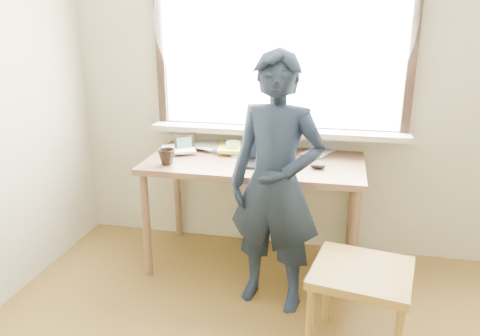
% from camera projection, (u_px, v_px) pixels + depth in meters
% --- Properties ---
extents(room_shell, '(3.52, 4.02, 2.61)m').
position_uv_depth(room_shell, '(265.00, 43.00, 1.53)').
color(room_shell, '#BBB597').
rests_on(room_shell, ground).
extents(desk, '(1.47, 0.73, 0.79)m').
position_uv_depth(desk, '(254.00, 171.00, 3.21)').
color(desk, brown).
rests_on(desk, ground).
extents(laptop, '(0.35, 0.30, 0.22)m').
position_uv_depth(laptop, '(269.00, 155.00, 3.11)').
color(laptop, black).
rests_on(laptop, desk).
extents(mug_white, '(0.16, 0.16, 0.09)m').
position_uv_depth(mug_white, '(233.00, 147.00, 3.32)').
color(mug_white, white).
rests_on(mug_white, desk).
extents(mug_dark, '(0.16, 0.16, 0.10)m').
position_uv_depth(mug_dark, '(167.00, 157.00, 3.07)').
color(mug_dark, black).
rests_on(mug_dark, desk).
extents(mouse, '(0.10, 0.07, 0.04)m').
position_uv_depth(mouse, '(318.00, 166.00, 3.00)').
color(mouse, black).
rests_on(mouse, desk).
extents(desk_clutter, '(0.80, 0.44, 0.04)m').
position_uv_depth(desk_clutter, '(222.00, 149.00, 3.37)').
color(desk_clutter, yellow).
rests_on(desk_clutter, desk).
extents(book_a, '(0.23, 0.28, 0.02)m').
position_uv_depth(book_a, '(210.00, 147.00, 3.45)').
color(book_a, white).
rests_on(book_a, desk).
extents(book_b, '(0.25, 0.28, 0.02)m').
position_uv_depth(book_b, '(307.00, 151.00, 3.37)').
color(book_b, white).
rests_on(book_b, desk).
extents(picture_frame, '(0.12, 0.09, 0.11)m').
position_uv_depth(picture_frame, '(184.00, 144.00, 3.36)').
color(picture_frame, black).
rests_on(picture_frame, desk).
extents(work_chair, '(0.56, 0.55, 0.50)m').
position_uv_depth(work_chair, '(361.00, 282.00, 2.39)').
color(work_chair, olive).
rests_on(work_chair, ground).
extents(person, '(0.63, 0.48, 1.56)m').
position_uv_depth(person, '(276.00, 185.00, 2.74)').
color(person, black).
rests_on(person, ground).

